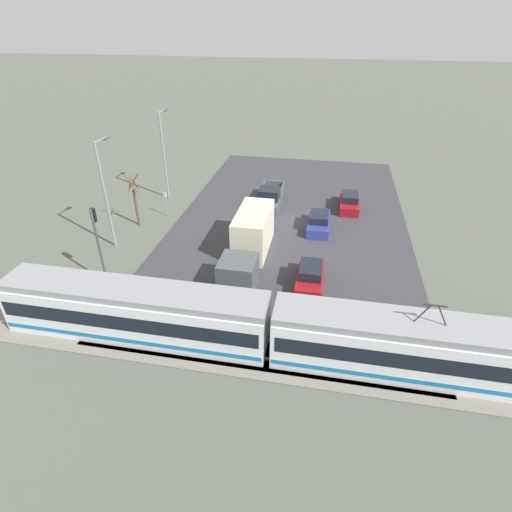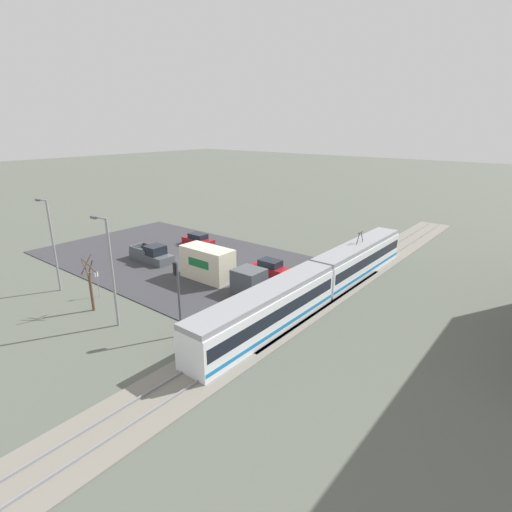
% 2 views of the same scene
% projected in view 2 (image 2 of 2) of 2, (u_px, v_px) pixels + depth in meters
% --- Properties ---
extents(ground_plane, '(320.00, 320.00, 0.00)m').
position_uv_depth(ground_plane, '(188.00, 262.00, 45.29)').
color(ground_plane, '#565B51').
extents(road_surface, '(20.48, 36.47, 0.08)m').
position_uv_depth(road_surface, '(188.00, 261.00, 45.28)').
color(road_surface, '#38383D').
rests_on(road_surface, ground).
extents(rail_bed, '(73.22, 4.40, 0.22)m').
position_uv_depth(rail_bed, '(315.00, 300.00, 35.37)').
color(rail_bed, gray).
rests_on(rail_bed, ground).
extents(light_rail_tram, '(30.97, 2.67, 4.38)m').
position_uv_depth(light_rail_tram, '(320.00, 280.00, 35.39)').
color(light_rail_tram, white).
rests_on(light_rail_tram, ground).
extents(box_truck, '(2.46, 9.44, 3.26)m').
position_uv_depth(box_truck, '(217.00, 267.00, 38.87)').
color(box_truck, '#4C5156').
rests_on(box_truck, ground).
extents(pickup_truck, '(2.09, 5.59, 1.92)m').
position_uv_depth(pickup_truck, '(152.00, 255.00, 45.13)').
color(pickup_truck, '#4C5156').
rests_on(pickup_truck, ground).
extents(sedan_car_0, '(1.77, 4.23, 1.60)m').
position_uv_depth(sedan_car_0, '(270.00, 269.00, 40.97)').
color(sedan_car_0, maroon).
rests_on(sedan_car_0, ground).
extents(sedan_car_1, '(1.77, 4.38, 1.51)m').
position_uv_depth(sedan_car_1, '(198.00, 240.00, 51.15)').
color(sedan_car_1, maroon).
rests_on(sedan_car_1, ground).
extents(sedan_car_2, '(1.83, 4.32, 1.46)m').
position_uv_depth(sedan_car_2, '(211.00, 253.00, 46.27)').
color(sedan_car_2, navy).
rests_on(sedan_car_2, ground).
extents(traffic_light_pole, '(0.28, 0.47, 5.68)m').
position_uv_depth(traffic_light_pole, '(178.00, 290.00, 28.34)').
color(traffic_light_pole, '#47474C').
rests_on(traffic_light_pole, ground).
extents(street_tree, '(1.13, 0.94, 4.78)m').
position_uv_depth(street_tree, '(91.00, 286.00, 32.80)').
color(street_tree, brown).
rests_on(street_tree, ground).
extents(street_lamp_near_crossing, '(0.36, 1.95, 8.56)m').
position_uv_depth(street_lamp_near_crossing, '(52.00, 240.00, 36.09)').
color(street_lamp_near_crossing, gray).
rests_on(street_lamp_near_crossing, ground).
extents(street_lamp_mid_block, '(0.36, 1.95, 8.52)m').
position_uv_depth(street_lamp_mid_block, '(110.00, 265.00, 29.55)').
color(street_lamp_mid_block, gray).
rests_on(street_lamp_mid_block, ground).
extents(no_parking_sign, '(0.32, 0.08, 2.34)m').
position_uv_depth(no_parking_sign, '(98.00, 282.00, 35.68)').
color(no_parking_sign, gray).
rests_on(no_parking_sign, ground).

